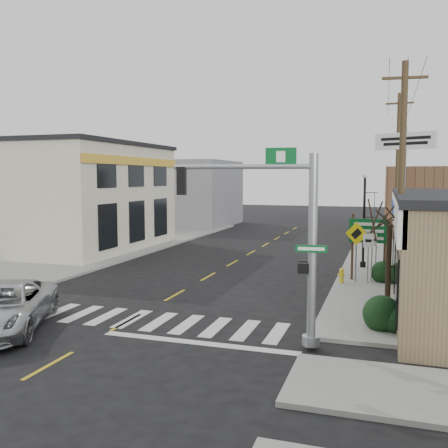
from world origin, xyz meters
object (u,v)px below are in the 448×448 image
(traffic_signal_pole, at_px, (289,228))
(fire_hydrant, at_px, (341,275))
(bare_tree, at_px, (390,209))
(utility_pole_far, at_px, (397,169))
(guide_sign, at_px, (369,238))
(lamp_post, at_px, (365,213))
(dance_center_sign, at_px, (404,161))
(utility_pole_near, at_px, (401,185))
(suv, at_px, (3,307))

(traffic_signal_pole, height_order, fire_hydrant, traffic_signal_pole)
(bare_tree, distance_m, utility_pole_far, 17.25)
(bare_tree, height_order, utility_pole_far, utility_pole_far)
(guide_sign, distance_m, utility_pole_far, 12.52)
(lamp_post, height_order, dance_center_sign, dance_center_sign)
(fire_hydrant, bearing_deg, dance_center_sign, 71.14)
(guide_sign, xyz_separation_m, lamp_post, (-0.30, 3.45, 0.89))
(fire_hydrant, distance_m, utility_pole_near, 6.09)
(dance_center_sign, distance_m, utility_pole_far, 5.03)
(fire_hydrant, height_order, dance_center_sign, dance_center_sign)
(guide_sign, distance_m, bare_tree, 5.47)
(dance_center_sign, bearing_deg, guide_sign, -78.37)
(traffic_signal_pole, distance_m, utility_pole_near, 5.74)
(traffic_signal_pole, distance_m, dance_center_sign, 17.11)
(suv, distance_m, utility_pole_far, 26.16)
(fire_hydrant, bearing_deg, utility_pole_near, -60.04)
(suv, bearing_deg, utility_pole_far, 38.14)
(traffic_signal_pole, xyz_separation_m, lamp_post, (1.54, 13.04, -0.44))
(traffic_signal_pole, relative_size, guide_sign, 1.81)
(dance_center_sign, distance_m, bare_tree, 12.34)
(suv, height_order, dance_center_sign, dance_center_sign)
(lamp_post, height_order, bare_tree, lamp_post)
(suv, relative_size, dance_center_sign, 0.70)
(dance_center_sign, height_order, utility_pole_far, utility_pole_far)
(traffic_signal_pole, bearing_deg, bare_tree, 51.82)
(suv, relative_size, traffic_signal_pole, 0.97)
(guide_sign, bearing_deg, utility_pole_near, -77.20)
(bare_tree, bearing_deg, lamp_post, 97.55)
(suv, bearing_deg, bare_tree, 2.01)
(fire_hydrant, xyz_separation_m, utility_pole_near, (2.27, -3.94, 4.04))
(fire_hydrant, distance_m, dance_center_sign, 9.85)
(utility_pole_near, relative_size, utility_pole_far, 0.85)
(suv, height_order, bare_tree, bare_tree)
(traffic_signal_pole, distance_m, lamp_post, 13.14)
(dance_center_sign, relative_size, bare_tree, 1.65)
(fire_hydrant, xyz_separation_m, dance_center_sign, (2.70, 7.90, 5.22))
(traffic_signal_pole, height_order, utility_pole_far, utility_pole_far)
(fire_hydrant, distance_m, lamp_post, 5.06)
(fire_hydrant, bearing_deg, traffic_signal_pole, -94.93)
(utility_pole_far, bearing_deg, dance_center_sign, -82.67)
(lamp_post, distance_m, utility_pole_far, 9.04)
(fire_hydrant, distance_m, bare_tree, 5.67)
(suv, distance_m, dance_center_sign, 22.16)
(suv, distance_m, traffic_signal_pole, 9.28)
(dance_center_sign, xyz_separation_m, bare_tree, (-0.77, -12.15, -2.01))
(bare_tree, xyz_separation_m, utility_pole_near, (0.35, 0.31, 0.83))
(fire_hydrant, relative_size, lamp_post, 0.14)
(guide_sign, height_order, utility_pole_near, utility_pole_near)
(guide_sign, distance_m, utility_pole_near, 5.56)
(suv, relative_size, guide_sign, 1.75)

